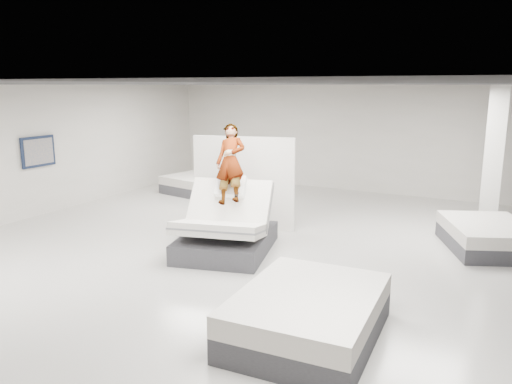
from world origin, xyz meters
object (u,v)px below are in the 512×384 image
hero_bed (226,231)px  remote (237,195)px  divider_panel (244,183)px  wall_poster (38,152)px  flat_bed_right_far (487,236)px  person (230,181)px  flat_bed_right_near (308,315)px  flat_bed_left_far (198,185)px  column (494,158)px

hero_bed → remote: (0.21, 0.05, 0.73)m
divider_panel → wall_poster: bearing=179.8°
remote → divider_panel: (-0.72, 1.57, -0.12)m
flat_bed_right_far → person: bearing=-154.4°
remote → flat_bed_right_near: 3.57m
flat_bed_left_far → column: 8.03m
flat_bed_right_near → wall_poster: size_ratio=2.43×
hero_bed → person: (-0.09, 0.34, 0.93)m
remote → flat_bed_right_far: remote is taller
remote → flat_bed_left_far: remote is taller
divider_panel → flat_bed_right_far: bearing=-4.3°
flat_bed_right_near → column: bearing=75.5°
flat_bed_right_far → wall_poster: size_ratio=2.50×
column → flat_bed_right_near: bearing=-104.5°
hero_bed → wall_poster: 5.66m
remote → wall_poster: size_ratio=0.15×
column → person: bearing=-138.3°
flat_bed_right_far → hero_bed: bearing=-150.7°
remote → wall_poster: 5.76m
remote → wall_poster: (-5.74, 0.29, 0.44)m
column → wall_poster: bearing=-158.1°
hero_bed → column: column is taller
divider_panel → flat_bed_right_far: size_ratio=0.97×
flat_bed_right_near → flat_bed_left_far: size_ratio=1.08×
divider_panel → column: column is taller
flat_bed_right_near → flat_bed_left_far: flat_bed_right_near is taller
flat_bed_right_far → column: size_ratio=0.74×
flat_bed_left_far → wall_poster: size_ratio=2.25×
person → remote: person is taller
flat_bed_right_far → column: bearing=92.7°
divider_panel → wall_poster: divider_panel is taller
column → flat_bed_left_far: bearing=-179.2°
flat_bed_right_far → flat_bed_left_far: flat_bed_right_far is taller
divider_panel → column: (4.91, 2.72, 0.56)m
hero_bed → column: 6.29m
person → divider_panel: 1.39m
flat_bed_left_far → person: bearing=-48.7°
flat_bed_left_far → wall_poster: (-2.01, -3.90, 1.34)m
flat_bed_right_far → flat_bed_right_near: flat_bed_right_near is taller
person → flat_bed_right_far: (4.58, 2.19, -1.09)m
flat_bed_right_near → wall_poster: (-8.18, 2.74, 1.29)m
flat_bed_left_far → divider_panel: bearing=-40.9°
remote → column: size_ratio=0.04×
hero_bed → divider_panel: (-0.50, 1.62, 0.61)m
flat_bed_left_far → flat_bed_right_far: bearing=-12.0°
hero_bed → divider_panel: divider_panel is taller
person → flat_bed_left_far: 5.30m
flat_bed_right_far → flat_bed_right_near: (-1.83, -4.93, 0.04)m
flat_bed_right_far → column: (-0.08, 1.81, 1.33)m
person → flat_bed_right_near: bearing=-59.2°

